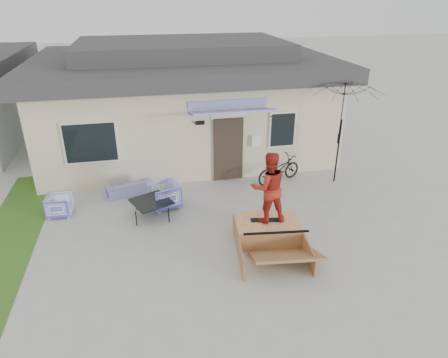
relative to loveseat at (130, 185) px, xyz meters
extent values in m
plane|color=#AFAFA5|center=(2.17, -4.07, -0.28)|extent=(90.00, 90.00, 0.00)
cube|color=#33621F|center=(-3.03, -2.07, -0.28)|extent=(1.40, 8.00, 0.01)
cube|color=beige|center=(2.17, 3.93, 1.22)|extent=(10.00, 7.00, 3.00)
cube|color=#323235|center=(2.17, 3.93, 2.97)|extent=(10.80, 7.80, 0.50)
cube|color=#323235|center=(2.17, 3.93, 3.52)|extent=(7.50, 4.50, 0.60)
cube|color=#33291F|center=(3.17, 0.39, 0.77)|extent=(0.95, 0.08, 2.10)
cube|color=white|center=(-1.03, 0.40, 1.32)|extent=(1.60, 0.06, 1.30)
cube|color=white|center=(4.97, 0.40, 1.32)|extent=(0.90, 0.06, 1.20)
cube|color=#3B3AB5|center=(3.17, -0.12, 2.17)|extent=(2.50, 1.09, 0.29)
imported|color=#3B3AB5|center=(0.00, 0.00, 0.00)|extent=(1.49, 0.74, 0.56)
imported|color=#3B3AB5|center=(-1.92, -0.93, 0.05)|extent=(0.64, 0.68, 0.66)
imported|color=#3B3AB5|center=(0.98, -1.07, 0.13)|extent=(0.93, 0.96, 0.81)
cube|color=black|center=(0.58, -1.53, -0.04)|extent=(1.27, 1.27, 0.48)
imported|color=black|center=(4.74, -0.13, 0.26)|extent=(1.77, 1.15, 1.07)
cylinder|color=black|center=(6.55, -0.49, 0.77)|extent=(0.05, 0.05, 2.10)
imported|color=black|center=(6.55, -0.49, 1.47)|extent=(2.34, 2.17, 0.90)
cube|color=black|center=(3.36, -3.25, 0.27)|extent=(0.84, 0.34, 0.05)
imported|color=#A6251B|center=(3.36, -3.25, 1.19)|extent=(0.89, 0.70, 1.80)
camera|label=1|loc=(0.56, -11.43, 5.46)|focal=32.23mm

